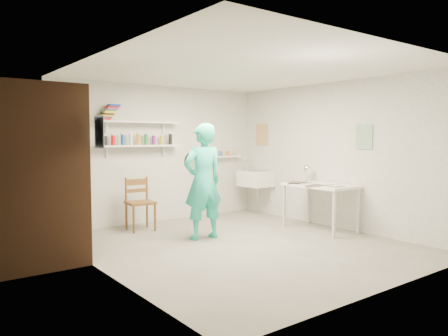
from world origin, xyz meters
TOP-DOWN VIEW (x-y plane):
  - floor at (0.00, 0.00)m, footprint 4.00×4.50m
  - ceiling at (0.00, 0.00)m, footprint 4.00×4.50m
  - wall_back at (0.00, 2.26)m, footprint 4.00×0.02m
  - wall_front at (0.00, -2.26)m, footprint 4.00×0.02m
  - wall_left at (-2.01, 0.00)m, footprint 0.02×4.50m
  - wall_right at (2.01, 0.00)m, footprint 0.02×4.50m
  - doorway_recess at (-1.99, 1.05)m, footprint 0.02×0.90m
  - corridor_box at (-2.70, 1.05)m, footprint 1.40×1.50m
  - door_lintel at (-1.97, 1.05)m, footprint 0.06×1.05m
  - door_jamb_near at (-1.97, 0.55)m, footprint 0.06×0.10m
  - door_jamb_far at (-1.97, 1.55)m, footprint 0.06×0.10m
  - shelf_lower at (-0.50, 2.13)m, footprint 1.50×0.22m
  - shelf_upper at (-0.50, 2.13)m, footprint 1.50×0.22m
  - ledge_shelf at (1.35, 2.17)m, footprint 0.70×0.14m
  - poster_left at (-1.99, 0.05)m, footprint 0.01×0.28m
  - poster_right_a at (1.99, 1.80)m, footprint 0.01×0.34m
  - poster_right_b at (1.99, -0.55)m, footprint 0.01×0.30m
  - belfast_sink at (1.75, 1.70)m, footprint 0.48×0.60m
  - man at (-0.21, 0.64)m, footprint 0.65×0.45m
  - wall_clock at (-0.22, 0.86)m, footprint 0.31×0.06m
  - wooden_chair at (-0.68, 1.72)m, footprint 0.45×0.43m
  - work_table at (1.64, 0.00)m, footprint 0.67×1.11m
  - desk_lamp at (1.82, 0.45)m, footprint 0.14×0.14m
  - spray_cans at (-0.50, 2.13)m, footprint 1.31×0.06m
  - book_stack at (-1.02, 2.13)m, footprint 0.34×0.14m
  - ledge_pots at (1.35, 2.17)m, footprint 0.48×0.07m
  - papers at (1.64, 0.00)m, footprint 0.30×0.22m

SIDE VIEW (x-z plane):
  - floor at x=0.00m, z-range -0.02..0.00m
  - work_table at x=1.64m, z-range 0.00..0.74m
  - wooden_chair at x=-0.68m, z-range 0.00..0.89m
  - belfast_sink at x=1.75m, z-range 0.55..0.85m
  - papers at x=1.64m, z-range 0.74..0.77m
  - man at x=-0.21m, z-range 0.00..1.70m
  - desk_lamp at x=1.82m, z-range 0.89..1.03m
  - doorway_recess at x=-1.99m, z-range 0.00..2.00m
  - door_jamb_near at x=-1.97m, z-range 0.00..2.00m
  - door_jamb_far at x=-1.97m, z-range 0.00..2.00m
  - corridor_box at x=-2.70m, z-range 0.00..2.10m
  - ledge_shelf at x=1.35m, z-range 1.11..1.14m
  - wall_clock at x=-0.22m, z-range 0.98..1.28m
  - ledge_pots at x=1.35m, z-range 1.14..1.22m
  - wall_back at x=0.00m, z-range 0.00..2.40m
  - wall_front at x=0.00m, z-range 0.00..2.40m
  - wall_left at x=-2.01m, z-range 0.00..2.40m
  - wall_right at x=2.01m, z-range 0.00..2.40m
  - shelf_lower at x=-0.50m, z-range 1.34..1.36m
  - spray_cans at x=-0.50m, z-range 1.36..1.53m
  - poster_right_b at x=1.99m, z-range 1.31..1.69m
  - poster_left at x=-1.99m, z-range 1.37..1.73m
  - poster_right_a at x=1.99m, z-range 1.34..1.76m
  - shelf_upper at x=-0.50m, z-range 1.74..1.76m
  - book_stack at x=-1.02m, z-range 1.77..2.02m
  - door_lintel at x=-1.97m, z-range 2.00..2.10m
  - ceiling at x=0.00m, z-range 2.40..2.42m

